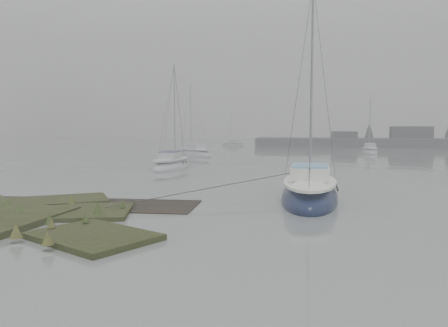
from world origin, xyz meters
TOP-DOWN VIEW (x-y plane):
  - ground at (0.00, 30.00)m, footprint 160.00×160.00m
  - sailboat_main at (6.37, 7.59)m, footprint 2.60×7.40m
  - sailboat_white at (-4.57, 20.18)m, footprint 2.08×6.22m
  - sailboat_far_a at (-7.21, 35.07)m, footprint 5.96×5.69m
  - sailboat_far_b at (12.36, 44.28)m, footprint 1.89×5.59m
  - sailboat_far_c at (-8.11, 60.71)m, footprint 4.82×3.13m

SIDE VIEW (x-z plane):
  - ground at x=0.00m, z-range 0.00..0.00m
  - sailboat_far_c at x=-8.11m, z-range -3.04..3.44m
  - sailboat_far_b at x=12.36m, z-range -3.69..4.18m
  - sailboat_white at x=-4.57m, z-range -4.11..4.65m
  - sailboat_far_a at x=-7.21m, z-range -4.11..4.65m
  - sailboat_main at x=6.37m, z-range -4.86..5.50m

